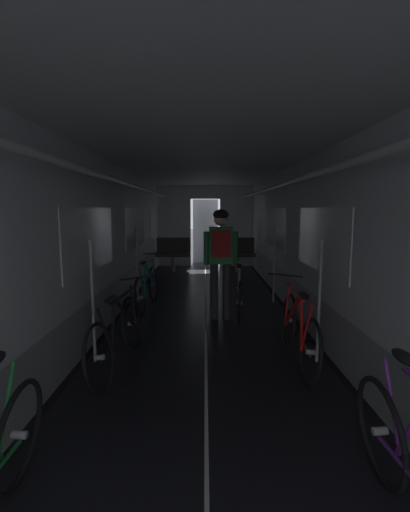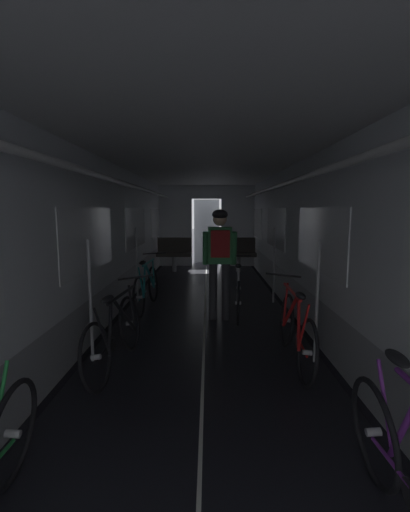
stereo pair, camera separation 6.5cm
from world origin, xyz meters
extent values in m
cube|color=black|center=(-1.41, 3.25, 0.00)|extent=(0.08, 11.50, 0.01)
cube|color=black|center=(1.41, 3.25, 0.00)|extent=(0.08, 11.50, 0.01)
cube|color=beige|center=(0.00, 3.25, 0.00)|extent=(0.03, 11.27, 0.00)
cube|color=#9EA0A5|center=(-1.51, 3.25, 0.30)|extent=(0.12, 11.50, 0.60)
cube|color=silver|center=(-1.51, 3.25, 1.53)|extent=(0.12, 11.50, 1.85)
cube|color=white|center=(-1.45, 2.67, 1.35)|extent=(0.02, 1.90, 0.80)
cube|color=white|center=(-1.45, 5.55, 1.35)|extent=(0.02, 1.90, 0.80)
cube|color=white|center=(-1.45, 8.42, 1.35)|extent=(0.02, 1.90, 0.80)
cube|color=yellow|center=(-1.45, 2.82, 1.35)|extent=(0.01, 0.20, 0.28)
cylinder|color=white|center=(-1.17, 3.25, 2.10)|extent=(0.07, 11.04, 0.07)
cylinder|color=#B7BABF|center=(-1.27, 2.10, 0.70)|extent=(0.04, 0.04, 1.40)
cylinder|color=#B7BABF|center=(-1.27, 4.70, 0.70)|extent=(0.04, 0.04, 1.40)
cube|color=#9EA0A5|center=(1.51, 3.25, 0.30)|extent=(0.12, 11.50, 0.60)
cube|color=silver|center=(1.51, 3.25, 1.53)|extent=(0.12, 11.50, 1.85)
cube|color=white|center=(1.45, 2.67, 1.35)|extent=(0.02, 1.90, 0.80)
cube|color=white|center=(1.45, 5.55, 1.35)|extent=(0.02, 1.90, 0.80)
cube|color=white|center=(1.45, 8.42, 1.35)|extent=(0.02, 1.90, 0.80)
cube|color=yellow|center=(1.45, 2.88, 1.35)|extent=(0.01, 0.20, 0.28)
cylinder|color=white|center=(1.17, 3.25, 2.10)|extent=(0.07, 11.04, 0.07)
cylinder|color=#B7BABF|center=(1.27, 2.10, 0.70)|extent=(0.04, 0.04, 1.40)
cylinder|color=#B7BABF|center=(1.27, 4.70, 0.70)|extent=(0.04, 0.04, 1.40)
cube|color=silver|center=(-0.95, 9.06, 1.23)|extent=(1.00, 0.12, 2.45)
cube|color=silver|center=(0.95, 9.06, 1.23)|extent=(1.00, 0.12, 2.45)
cube|color=silver|center=(0.00, 9.06, 2.25)|extent=(0.90, 0.12, 0.40)
cube|color=#4C4F54|center=(0.00, 9.76, 1.03)|extent=(0.81, 0.04, 2.05)
cube|color=white|center=(0.00, 3.25, 2.51)|extent=(3.14, 11.62, 0.12)
cylinder|color=gray|center=(-0.90, 8.00, 0.22)|extent=(0.12, 0.12, 0.44)
cube|color=#47423D|center=(-0.90, 8.00, 0.49)|extent=(0.96, 0.44, 0.10)
cube|color=#47423D|center=(-0.90, 8.19, 0.74)|extent=(0.96, 0.08, 0.40)
torus|color=gray|center=(-1.33, 8.22, 0.94)|extent=(0.14, 0.14, 0.02)
cylinder|color=gray|center=(0.90, 8.00, 0.22)|extent=(0.12, 0.12, 0.44)
cube|color=#47423D|center=(0.90, 8.00, 0.49)|extent=(0.96, 0.44, 0.10)
cube|color=#47423D|center=(0.90, 8.19, 0.74)|extent=(0.96, 0.08, 0.40)
torus|color=gray|center=(0.47, 8.22, 0.94)|extent=(0.14, 0.14, 0.02)
torus|color=black|center=(1.10, 0.32, 0.33)|extent=(0.12, 0.67, 0.67)
cylinder|color=#B2B2B7|center=(1.10, 0.32, 0.33)|extent=(0.10, 0.05, 0.06)
cylinder|color=purple|center=(1.11, 0.02, 0.55)|extent=(0.10, 0.34, 0.55)
cylinder|color=purple|center=(1.12, 0.25, 0.58)|extent=(0.07, 0.17, 0.49)
cylinder|color=purple|center=(1.09, 0.09, 0.31)|extent=(0.04, 0.45, 0.07)
cylinder|color=black|center=(1.08, -0.13, 0.29)|extent=(0.03, 0.17, 0.17)
ellipsoid|color=black|center=(1.14, 0.20, 0.88)|extent=(0.10, 0.24, 0.07)
torus|color=black|center=(-1.05, 3.74, 0.33)|extent=(0.12, 0.67, 0.67)
cylinder|color=#B2B2B7|center=(-1.05, 3.74, 0.33)|extent=(0.10, 0.06, 0.06)
torus|color=black|center=(-0.99, 4.76, 0.33)|extent=(0.12, 0.67, 0.67)
cylinder|color=#B2B2B7|center=(-0.99, 4.76, 0.33)|extent=(0.10, 0.06, 0.06)
cylinder|color=teal|center=(-0.99, 4.44, 0.55)|extent=(0.11, 0.54, 0.56)
cylinder|color=teal|center=(-1.02, 4.03, 0.55)|extent=(0.06, 0.34, 0.55)
cylinder|color=teal|center=(-0.98, 4.28, 0.82)|extent=(0.09, 0.82, 0.04)
cylinder|color=teal|center=(-1.03, 3.81, 0.58)|extent=(0.07, 0.16, 0.49)
cylinder|color=teal|center=(-1.04, 3.96, 0.31)|extent=(0.05, 0.45, 0.07)
cylinder|color=teal|center=(-0.97, 4.72, 0.58)|extent=(0.06, 0.09, 0.49)
cylinder|color=black|center=(-1.02, 4.19, 0.29)|extent=(0.03, 0.17, 0.17)
ellipsoid|color=black|center=(-1.00, 3.85, 0.88)|extent=(0.11, 0.25, 0.07)
cylinder|color=black|center=(-0.95, 4.74, 0.92)|extent=(0.44, 0.05, 0.05)
torus|color=black|center=(-1.01, 1.44, 0.33)|extent=(0.20, 0.68, 0.67)
cylinder|color=#B2B2B7|center=(-1.01, 1.44, 0.33)|extent=(0.10, 0.06, 0.06)
torus|color=black|center=(-0.92, 2.46, 0.33)|extent=(0.20, 0.68, 0.67)
cylinder|color=#B2B2B7|center=(-0.92, 2.46, 0.33)|extent=(0.10, 0.06, 0.06)
cylinder|color=black|center=(-0.91, 2.14, 0.55)|extent=(0.17, 0.53, 0.56)
cylinder|color=black|center=(-0.95, 1.73, 0.55)|extent=(0.09, 0.35, 0.55)
cylinder|color=black|center=(-0.89, 1.98, 0.81)|extent=(0.12, 0.82, 0.04)
cylinder|color=black|center=(-0.97, 1.51, 0.57)|extent=(0.11, 0.16, 0.49)
cylinder|color=black|center=(-1.00, 1.67, 0.31)|extent=(0.06, 0.45, 0.07)
cylinder|color=black|center=(-0.88, 2.43, 0.57)|extent=(0.10, 0.10, 0.49)
cylinder|color=black|center=(-0.98, 1.89, 0.29)|extent=(0.05, 0.17, 0.17)
ellipsoid|color=black|center=(-0.92, 1.55, 0.87)|extent=(0.12, 0.25, 0.07)
cylinder|color=black|center=(-0.83, 2.44, 0.91)|extent=(0.44, 0.07, 0.09)
torus|color=black|center=(1.03, 1.56, 0.33)|extent=(0.12, 0.67, 0.67)
cylinder|color=#B2B2B7|center=(1.03, 1.56, 0.33)|extent=(0.10, 0.05, 0.06)
torus|color=black|center=(1.05, 2.58, 0.33)|extent=(0.12, 0.67, 0.67)
cylinder|color=#B2B2B7|center=(1.05, 2.58, 0.33)|extent=(0.10, 0.05, 0.06)
cylinder|color=red|center=(1.02, 2.27, 0.55)|extent=(0.09, 0.54, 0.56)
cylinder|color=red|center=(1.01, 1.86, 0.55)|extent=(0.10, 0.34, 0.55)
cylinder|color=red|center=(0.99, 2.12, 0.82)|extent=(0.06, 0.82, 0.04)
cylinder|color=red|center=(1.00, 1.64, 0.57)|extent=(0.07, 0.16, 0.49)
cylinder|color=red|center=(1.03, 1.79, 0.31)|extent=(0.04, 0.45, 0.07)
cylinder|color=red|center=(1.02, 2.56, 0.57)|extent=(0.08, 0.09, 0.49)
cylinder|color=black|center=(1.04, 2.01, 0.29)|extent=(0.03, 0.17, 0.17)
ellipsoid|color=black|center=(0.97, 1.69, 0.88)|extent=(0.10, 0.24, 0.07)
cylinder|color=black|center=(0.99, 2.58, 0.92)|extent=(0.44, 0.03, 0.07)
torus|color=black|center=(-1.17, 0.28, 0.33)|extent=(0.15, 0.68, 0.67)
cylinder|color=#B2B2B7|center=(-1.17, 0.28, 0.33)|extent=(0.10, 0.06, 0.06)
cylinder|color=#1E8438|center=(-1.19, 0.21, 0.57)|extent=(0.07, 0.17, 0.49)
cylinder|color=#2D2D33|center=(0.13, 3.66, 0.45)|extent=(0.13, 0.13, 0.90)
cylinder|color=#2D2D33|center=(0.33, 3.66, 0.45)|extent=(0.13, 0.13, 0.90)
cube|color=#337F47|center=(0.23, 3.66, 1.18)|extent=(0.36, 0.22, 0.56)
cylinder|color=#337F47|center=(0.01, 3.68, 1.13)|extent=(0.09, 0.20, 0.53)
cylinder|color=#337F47|center=(0.45, 3.68, 1.13)|extent=(0.09, 0.20, 0.53)
sphere|color=beige|center=(0.23, 3.66, 1.58)|extent=(0.21, 0.21, 0.21)
ellipsoid|color=black|center=(0.23, 3.66, 1.65)|extent=(0.24, 0.28, 0.16)
cube|color=maroon|center=(0.23, 3.49, 1.22)|extent=(0.28, 0.16, 0.40)
torus|color=black|center=(0.50, 3.41, 0.33)|extent=(0.10, 0.67, 0.67)
cylinder|color=#B2B2B7|center=(0.50, 3.41, 0.33)|extent=(0.09, 0.06, 0.05)
torus|color=black|center=(0.59, 4.42, 0.33)|extent=(0.10, 0.67, 0.67)
cylinder|color=#B2B2B7|center=(0.59, 4.42, 0.33)|extent=(0.09, 0.06, 0.05)
cylinder|color=#ADAFB5|center=(0.56, 4.11, 0.55)|extent=(0.08, 0.54, 0.56)
cylinder|color=#ADAFB5|center=(0.53, 3.70, 0.55)|extent=(0.07, 0.34, 0.55)
cylinder|color=#ADAFB5|center=(0.55, 3.95, 0.82)|extent=(0.10, 0.82, 0.03)
cylinder|color=#ADAFB5|center=(0.51, 3.48, 0.58)|extent=(0.03, 0.16, 0.49)
cylinder|color=#ADAFB5|center=(0.52, 3.63, 0.31)|extent=(0.06, 0.45, 0.07)
cylinder|color=#ADAFB5|center=(0.59, 4.39, 0.58)|extent=(0.04, 0.09, 0.49)
cylinder|color=black|center=(0.54, 3.85, 0.29)|extent=(0.03, 0.17, 0.17)
ellipsoid|color=black|center=(0.51, 3.53, 0.88)|extent=(0.11, 0.25, 0.06)
cylinder|color=black|center=(0.59, 4.41, 0.92)|extent=(0.44, 0.06, 0.03)
camera|label=1|loc=(-0.01, -1.75, 1.72)|focal=24.75mm
camera|label=2|loc=(0.05, -1.75, 1.72)|focal=24.75mm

